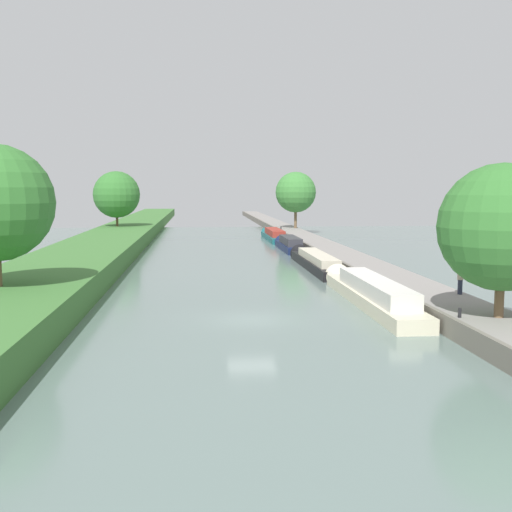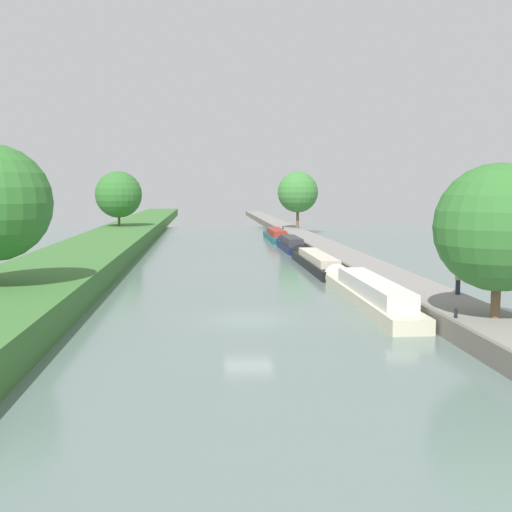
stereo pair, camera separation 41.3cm
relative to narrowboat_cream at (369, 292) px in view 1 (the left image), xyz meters
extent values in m
plane|color=slate|center=(-7.35, -4.09, -0.68)|extent=(160.00, 160.00, 0.00)
cube|color=#3D7033|center=(-19.87, -4.09, 0.16)|extent=(7.40, 260.00, 1.68)
cube|color=gray|center=(3.19, -4.09, -0.21)|extent=(3.44, 260.00, 0.94)
cube|color=#6B665B|center=(1.35, -4.09, -0.18)|extent=(0.25, 260.00, 0.99)
cube|color=beige|center=(0.00, -0.57, -0.29)|extent=(2.04, 15.81, 0.76)
cube|color=silver|center=(0.00, -1.36, 0.53)|extent=(1.67, 11.07, 0.88)
cone|color=beige|center=(0.00, 7.94, -0.29)|extent=(1.93, 1.22, 1.93)
cube|color=black|center=(-0.12, 16.29, -0.29)|extent=(1.91, 15.76, 0.77)
cube|color=beige|center=(-0.12, 15.50, 0.40)|extent=(1.56, 11.03, 0.62)
cone|color=black|center=(-0.12, 24.74, -0.29)|extent=(1.81, 1.14, 1.81)
cube|color=#141E42|center=(-0.04, 32.43, -0.32)|extent=(1.90, 10.53, 0.72)
cube|color=#333338|center=(-0.04, 31.90, 0.45)|extent=(1.55, 7.37, 0.83)
cone|color=#141E42|center=(-0.04, 38.26, -0.32)|extent=(1.80, 1.14, 1.80)
cube|color=#195B60|center=(-0.14, 46.24, -0.31)|extent=(2.00, 13.55, 0.73)
cube|color=maroon|center=(-0.14, 45.56, 0.44)|extent=(1.64, 9.48, 0.78)
cone|color=#195B60|center=(-0.14, 53.61, -0.31)|extent=(1.90, 1.20, 1.90)
cylinder|color=brown|center=(3.58, -8.99, 1.53)|extent=(0.43, 0.43, 2.54)
sphere|color=#33702D|center=(3.58, -8.99, 4.39)|extent=(5.79, 5.79, 5.79)
cylinder|color=brown|center=(4.34, 56.69, 2.10)|extent=(0.41, 0.41, 3.67)
sphere|color=#3D7F38|center=(4.34, 56.69, 5.59)|extent=(6.02, 6.02, 6.02)
cylinder|color=brown|center=(-21.10, 50.72, 2.29)|extent=(0.33, 0.33, 2.58)
sphere|color=#33702D|center=(-21.10, 50.72, 5.32)|extent=(6.30, 6.30, 6.30)
cylinder|color=#282D42|center=(4.41, -2.74, 0.67)|extent=(0.26, 0.26, 0.82)
cylinder|color=tan|center=(4.41, -2.74, 1.39)|extent=(0.34, 0.34, 0.62)
sphere|color=tan|center=(4.41, -2.74, 1.81)|extent=(0.22, 0.22, 0.22)
cylinder|color=black|center=(1.77, -8.91, 0.49)|extent=(0.16, 0.16, 0.45)
cylinder|color=black|center=(1.77, 53.74, 0.49)|extent=(0.16, 0.16, 0.45)
camera|label=1|loc=(-10.06, -36.20, 6.12)|focal=44.20mm
camera|label=2|loc=(-9.64, -36.24, 6.12)|focal=44.20mm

